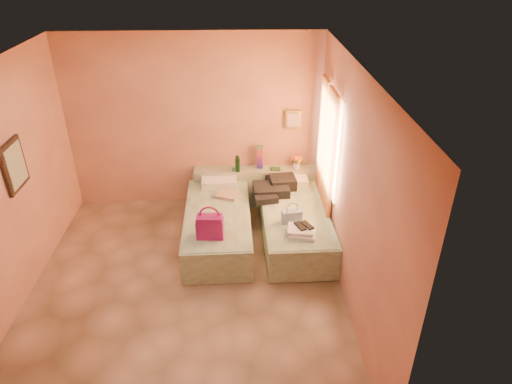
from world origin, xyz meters
TOP-DOWN VIEW (x-y plane):
  - ground at (0.00, 0.00)m, footprint 4.50×4.50m
  - room_walls at (0.21, 0.57)m, footprint 4.02×4.51m
  - headboard_ledge at (0.98, 2.10)m, footprint 2.05×0.30m
  - bed_left at (0.37, 1.05)m, footprint 0.95×2.02m
  - bed_right at (1.50, 1.05)m, footprint 0.95×2.02m
  - water_bottle at (0.67, 2.02)m, footprint 0.08×0.08m
  - rainbow_box at (1.03, 2.14)m, footprint 0.11×0.11m
  - small_dish at (0.63, 2.06)m, footprint 0.15×0.15m
  - green_book at (1.28, 2.06)m, footprint 0.16×0.12m
  - flower_vase at (1.63, 2.10)m, footprint 0.26×0.26m
  - magenta_handbag at (0.30, 0.43)m, footprint 0.36×0.22m
  - khaki_garment at (0.51, 1.47)m, footprint 0.38×0.35m
  - clothes_pile at (1.23, 1.54)m, footprint 0.69×0.69m
  - blue_handbag at (1.42, 0.74)m, footprint 0.29×0.17m
  - towel_stack at (1.52, 0.42)m, footprint 0.40×0.36m
  - sandal_pair at (1.55, 0.47)m, footprint 0.23×0.26m

SIDE VIEW (x-z plane):
  - ground at x=0.00m, z-range 0.00..0.00m
  - bed_left at x=0.37m, z-range 0.00..0.50m
  - bed_right at x=1.50m, z-range 0.00..0.50m
  - headboard_ledge at x=0.98m, z-range 0.00..0.65m
  - khaki_garment at x=0.51m, z-range 0.50..0.55m
  - towel_stack at x=1.52m, z-range 0.50..0.60m
  - blue_handbag at x=1.42m, z-range 0.50..0.68m
  - clothes_pile at x=1.23m, z-range 0.50..0.68m
  - sandal_pair at x=1.55m, z-range 0.60..0.62m
  - green_book at x=1.28m, z-range 0.65..0.68m
  - magenta_handbag at x=0.30m, z-range 0.50..0.83m
  - small_dish at x=0.63m, z-range 0.65..0.68m
  - flower_vase at x=1.63m, z-range 0.65..0.92m
  - water_bottle at x=0.67m, z-range 0.65..0.92m
  - rainbow_box at x=1.03m, z-range 0.65..1.04m
  - room_walls at x=0.21m, z-range 0.38..3.19m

